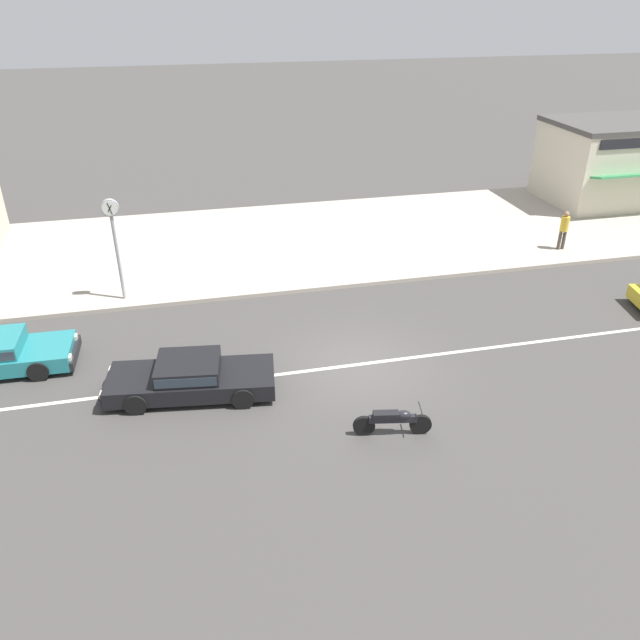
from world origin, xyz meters
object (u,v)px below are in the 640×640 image
sedan_black_1 (190,377)px  shopfront_corner_warung (613,161)px  pedestrian_near_clock (564,227)px  motorcycle_0 (393,420)px  street_clock (113,228)px

sedan_black_1 → shopfront_corner_warung: shopfront_corner_warung is taller
pedestrian_near_clock → shopfront_corner_warung: size_ratio=0.26×
motorcycle_0 → pedestrian_near_clock: bearing=42.4°
street_clock → pedestrian_near_clock: (17.79, 0.68, -1.68)m
sedan_black_1 → shopfront_corner_warung: 25.16m
pedestrian_near_clock → shopfront_corner_warung: bearing=42.9°
pedestrian_near_clock → shopfront_corner_warung: (6.01, 5.58, 1.04)m
sedan_black_1 → pedestrian_near_clock: size_ratio=2.93×
sedan_black_1 → shopfront_corner_warung: bearing=29.9°
motorcycle_0 → pedestrian_near_clock: pedestrian_near_clock is taller
sedan_black_1 → motorcycle_0: bearing=-31.4°
sedan_black_1 → motorcycle_0: sedan_black_1 is taller
motorcycle_0 → pedestrian_near_clock: 14.73m
street_clock → shopfront_corner_warung: bearing=14.7°
motorcycle_0 → shopfront_corner_warung: size_ratio=0.31×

